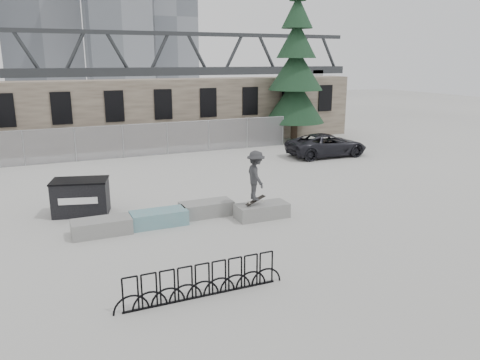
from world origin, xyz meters
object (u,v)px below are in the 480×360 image
planter_far_left (102,226)px  suv (327,145)px  planter_center_left (159,217)px  spruce_tree (296,72)px  dumpster (81,197)px  skateboarder (256,176)px  bike_rack (202,281)px  planter_center_right (206,208)px  planter_offset (262,210)px

planter_far_left → suv: (14.58, 8.25, 0.40)m
planter_center_left → spruce_tree: spruce_tree is taller
dumpster → skateboarder: (5.94, -3.22, 0.99)m
suv → bike_rack: bearing=138.2°
suv → dumpster: bearing=112.0°
bike_rack → spruce_tree: (13.71, 19.34, 4.49)m
spruce_tree → suv: bearing=-99.0°
suv → skateboarder: (-9.06, -8.90, 0.99)m
planter_center_right → suv: bearing=36.2°
planter_offset → planter_center_right: bearing=149.6°
planter_center_left → planter_far_left: bearing=-176.7°
planter_center_left → bike_rack: bike_rack is taller
bike_rack → skateboarder: 6.28m
planter_center_right → planter_offset: size_ratio=1.00×
planter_center_right → dumpster: (-4.38, 2.10, 0.40)m
planter_far_left → planter_offset: bearing=-6.1°
bike_rack → spruce_tree: bearing=54.7°
planter_center_left → suv: 14.97m
planter_far_left → planter_center_left: size_ratio=1.00×
planter_center_left → suv: bearing=32.9°
dumpster → suv: bearing=35.3°
planter_far_left → bike_rack: (1.75, -5.51, 0.14)m
planter_offset → skateboarder: bearing=-172.9°
planter_offset → planter_far_left: bearing=173.9°
bike_rack → suv: suv is taller
suv → planter_far_left: bearing=120.7°
planter_center_left → spruce_tree: bearing=45.6°
suv → planter_offset: bearing=136.5°
planter_offset → suv: bearing=45.3°
planter_far_left → planter_center_right: size_ratio=1.00×
planter_center_right → dumpster: dumpster is taller
planter_offset → suv: (8.77, 8.86, 0.40)m
planter_center_left → suv: (12.56, 8.13, 0.40)m
planter_center_left → planter_center_right: same height
dumpster → bike_rack: bearing=-60.4°
planter_far_left → spruce_tree: (15.47, 13.83, 4.64)m
planter_offset → spruce_tree: spruce_tree is taller
planter_far_left → planter_center_left: same height
spruce_tree → skateboarder: (-9.94, -14.48, -3.25)m
planter_center_left → suv: suv is taller
planter_offset → bike_rack: 6.36m
bike_rack → skateboarder: skateboarder is taller
dumpster → bike_rack: size_ratio=0.52×
planter_offset → skateboarder: size_ratio=0.99×
skateboarder → dumpster: bearing=68.4°
planter_far_left → planter_center_right: same height
bike_rack → planter_center_right: bearing=69.7°
bike_rack → spruce_tree: size_ratio=0.39×
bike_rack → suv: bearing=47.0°
planter_center_left → suv: size_ratio=0.40×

